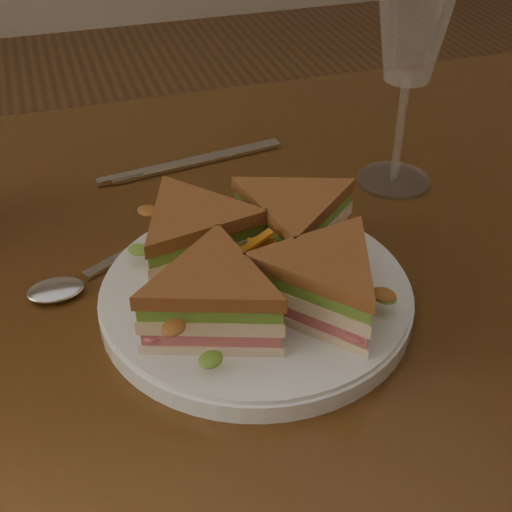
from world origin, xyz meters
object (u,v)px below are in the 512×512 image
Objects in this scene: table at (201,365)px; wine_glass at (414,24)px; knife at (186,164)px; spoon at (78,279)px; sandwich_wedges at (256,261)px; plate at (256,297)px.

table is 0.38m from wine_glass.
wine_glass is at bearing -34.98° from knife.
wine_glass reaches higher than spoon.
sandwich_wedges reaches higher than spoon.
sandwich_wedges is 1.59× the size of spoon.
plate is 1.20× the size of knife.
wine_glass is at bearing 36.48° from plate.
table is 5.11× the size of wine_glass.
sandwich_wedges is (0.04, -0.04, 0.14)m from table.
knife is (0.14, 0.18, -0.00)m from spoon.
sandwich_wedges reaches higher than plate.
wine_glass reaches higher than table.
table is 0.14m from spoon.
sandwich_wedges is 0.25m from knife.
sandwich_wedges is at bearing -58.11° from spoon.
wine_glass is at bearing 36.48° from sandwich_wedges.
plate reaches higher than table.
spoon is at bearing -136.08° from knife.
plate is 0.16m from spoon.
knife is (-0.00, 0.25, -0.01)m from plate.
plate is at bearing -58.11° from spoon.
spoon is at bearing -167.69° from wine_glass.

